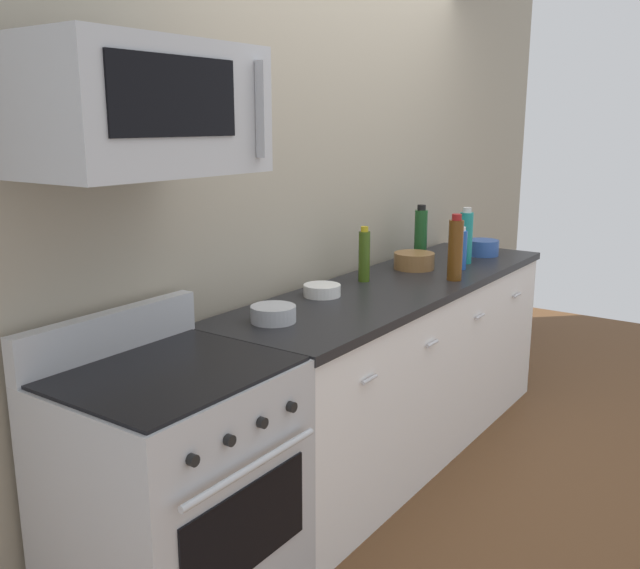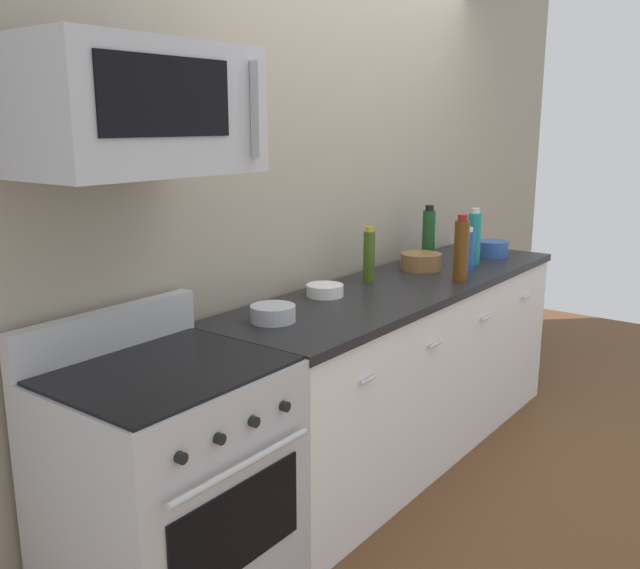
{
  "view_description": "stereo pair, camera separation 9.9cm",
  "coord_description": "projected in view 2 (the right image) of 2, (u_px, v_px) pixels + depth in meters",
  "views": [
    {
      "loc": [
        -3.06,
        -1.65,
        1.71
      ],
      "look_at": [
        -0.79,
        -0.05,
        1.06
      ],
      "focal_mm": 39.09,
      "sensor_mm": 36.0,
      "label": 1
    },
    {
      "loc": [
        -3.01,
        -1.73,
        1.71
      ],
      "look_at": [
        -0.79,
        -0.05,
        1.06
      ],
      "focal_mm": 39.09,
      "sensor_mm": 36.0,
      "label": 2
    }
  ],
  "objects": [
    {
      "name": "ground_plane",
      "position": [
        401.0,
        449.0,
        3.74
      ],
      "size": [
        6.6,
        6.6,
        0.0
      ],
      "primitive_type": "plane",
      "color": "brown"
    },
    {
      "name": "back_wall",
      "position": [
        340.0,
        192.0,
        3.67
      ],
      "size": [
        5.5,
        0.1,
        2.7
      ],
      "primitive_type": "cube",
      "color": "#9E937F",
      "rests_on": "ground_plane"
    },
    {
      "name": "counter_unit",
      "position": [
        403.0,
        368.0,
        3.63
      ],
      "size": [
        2.41,
        0.66,
        0.92
      ],
      "color": "white",
      "rests_on": "ground_plane"
    },
    {
      "name": "range_oven",
      "position": [
        169.0,
        491.0,
        2.41
      ],
      "size": [
        0.76,
        0.69,
        1.07
      ],
      "color": "#B7BABF",
      "rests_on": "ground_plane"
    },
    {
      "name": "microwave",
      "position": [
        139.0,
        109.0,
        2.14
      ],
      "size": [
        0.74,
        0.44,
        0.4
      ],
      "color": "#B7BABF"
    },
    {
      "name": "bottle_sparkling_teal",
      "position": [
        474.0,
        238.0,
        3.94
      ],
      "size": [
        0.07,
        0.07,
        0.32
      ],
      "color": "#197F7A",
      "rests_on": "countertop_slab"
    },
    {
      "name": "bottle_soda_blue",
      "position": [
        468.0,
        250.0,
        3.79
      ],
      "size": [
        0.06,
        0.06,
        0.23
      ],
      "color": "#1E4CA5",
      "rests_on": "countertop_slab"
    },
    {
      "name": "bottle_wine_amber",
      "position": [
        461.0,
        250.0,
        3.51
      ],
      "size": [
        0.08,
        0.08,
        0.34
      ],
      "color": "#59330F",
      "rests_on": "countertop_slab"
    },
    {
      "name": "bottle_olive_oil",
      "position": [
        369.0,
        256.0,
        3.51
      ],
      "size": [
        0.06,
        0.06,
        0.28
      ],
      "color": "#385114",
      "rests_on": "countertop_slab"
    },
    {
      "name": "bottle_wine_green",
      "position": [
        429.0,
        235.0,
        4.0
      ],
      "size": [
        0.07,
        0.07,
        0.33
      ],
      "color": "#19471E",
      "rests_on": "countertop_slab"
    },
    {
      "name": "bowl_steel_prep",
      "position": [
        273.0,
        313.0,
        2.83
      ],
      "size": [
        0.19,
        0.19,
        0.07
      ],
      "color": "#B2B5BA",
      "rests_on": "countertop_slab"
    },
    {
      "name": "bowl_blue_mixing",
      "position": [
        492.0,
        248.0,
        4.19
      ],
      "size": [
        0.19,
        0.19,
        0.09
      ],
      "color": "#2D519E",
      "rests_on": "countertop_slab"
    },
    {
      "name": "bowl_white_ceramic",
      "position": [
        325.0,
        290.0,
        3.24
      ],
      "size": [
        0.17,
        0.17,
        0.05
      ],
      "color": "white",
      "rests_on": "countertop_slab"
    },
    {
      "name": "bowl_wooden_salad",
      "position": [
        421.0,
        261.0,
        3.82
      ],
      "size": [
        0.22,
        0.22,
        0.09
      ],
      "color": "brown",
      "rests_on": "countertop_slab"
    }
  ]
}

